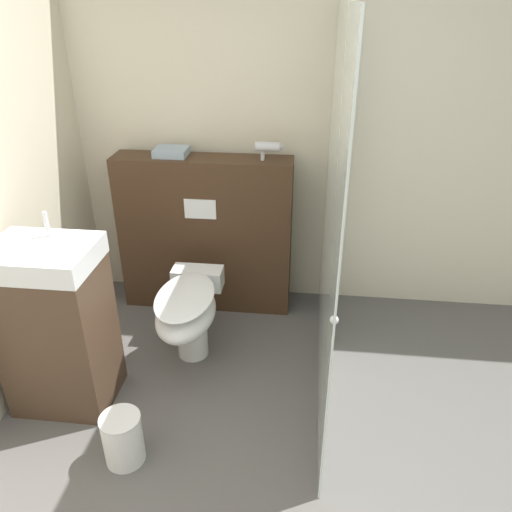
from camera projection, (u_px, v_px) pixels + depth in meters
The scene contains 8 objects.
wall_back at pixel (263, 136), 3.49m from camera, with size 8.00×0.06×2.50m.
partition_panel at pixel (206, 234), 3.64m from camera, with size 1.24×0.27×1.16m.
shower_glass at pixel (331, 219), 2.70m from camera, with size 0.04×1.84×2.12m.
toilet at pixel (189, 312), 3.13m from camera, with size 0.36×0.72×0.53m.
sink_vanity at pixel (57, 327), 2.76m from camera, with size 0.55×0.43×1.14m.
hair_drier at pixel (269, 147), 3.27m from camera, with size 0.19×0.06×0.12m.
folded_towel at pixel (171, 152), 3.40m from camera, with size 0.22×0.19×0.05m.
waste_bin at pixel (123, 439), 2.52m from camera, with size 0.21×0.21×0.29m.
Camera 1 is at (0.35, -1.38, 2.14)m, focal length 35.00 mm.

